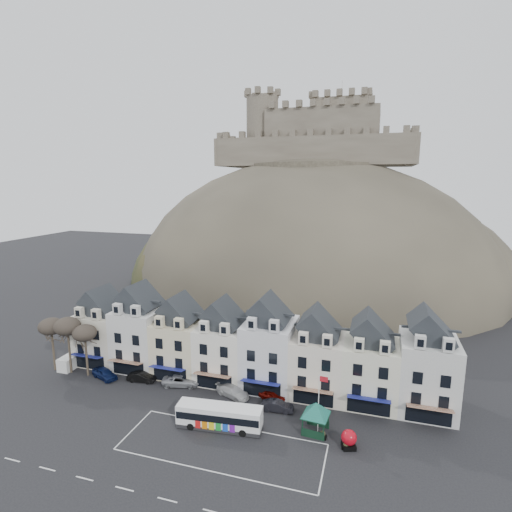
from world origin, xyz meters
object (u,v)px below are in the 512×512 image
(car_navy, at_px, (105,373))
(car_silver, at_px, (182,380))
(flagpole, at_px, (319,399))
(car_white, at_px, (233,391))
(car_black, at_px, (142,377))
(bus_shelter, at_px, (316,409))
(bus, at_px, (219,416))
(red_buoy, at_px, (349,439))
(car_maroon, at_px, (272,395))
(car_charcoal, at_px, (277,406))
(white_van, at_px, (72,361))

(car_navy, bearing_deg, car_silver, -62.58)
(flagpole, relative_size, car_white, 1.45)
(car_black, bearing_deg, bus_shelter, -105.67)
(car_navy, bearing_deg, bus, -86.56)
(red_buoy, distance_m, car_white, 16.79)
(car_black, bearing_deg, red_buoy, -107.50)
(car_navy, relative_size, car_silver, 0.85)
(bus, height_order, car_white, bus)
(bus_shelter, relative_size, car_maroon, 1.62)
(bus, relative_size, car_silver, 1.93)
(flagpole, bearing_deg, car_black, 170.84)
(flagpole, xyz_separation_m, car_white, (-12.08, 4.26, -3.35))
(car_white, bearing_deg, car_navy, 114.41)
(car_charcoal, bearing_deg, bus, 129.09)
(flagpole, distance_m, car_white, 13.24)
(red_buoy, distance_m, car_navy, 35.57)
(white_van, bearing_deg, flagpole, -8.61)
(red_buoy, distance_m, car_silver, 24.49)
(flagpole, relative_size, car_black, 1.74)
(bus, xyz_separation_m, red_buoy, (14.68, 0.78, -0.50))
(car_black, relative_size, car_silver, 0.78)
(car_navy, height_order, car_black, car_navy)
(bus, bearing_deg, flagpole, 7.75)
(bus_shelter, distance_m, car_navy, 31.59)
(white_van, bearing_deg, car_black, -4.82)
(bus_shelter, height_order, red_buoy, bus_shelter)
(red_buoy, height_order, car_charcoal, red_buoy)
(car_black, relative_size, car_charcoal, 1.01)
(white_van, height_order, car_white, white_van)
(car_black, relative_size, car_white, 0.83)
(car_black, distance_m, car_white, 13.86)
(car_black, xyz_separation_m, car_white, (13.86, 0.07, 0.04))
(car_black, distance_m, car_maroon, 19.13)
(red_buoy, height_order, car_white, red_buoy)
(car_silver, bearing_deg, red_buoy, -120.35)
(bus, distance_m, flagpole, 11.72)
(red_buoy, bearing_deg, car_charcoal, 153.40)
(bus_shelter, xyz_separation_m, white_van, (-38.49, 5.22, -1.89))
(flagpole, bearing_deg, bus, -166.50)
(car_black, height_order, car_maroon, car_black)
(flagpole, xyz_separation_m, car_black, (-25.94, 4.18, -3.39))
(red_buoy, relative_size, car_navy, 0.46)
(bus_shelter, bearing_deg, car_charcoal, 156.71)
(flagpole, height_order, car_charcoal, flagpole)
(bus_shelter, distance_m, car_maroon, 8.65)
(flagpole, bearing_deg, bus_shelter, -142.20)
(car_navy, relative_size, car_maroon, 1.24)
(bus_shelter, bearing_deg, car_silver, 171.05)
(flagpole, xyz_separation_m, car_navy, (-31.63, 3.41, -3.30))
(car_charcoal, bearing_deg, car_navy, 83.84)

